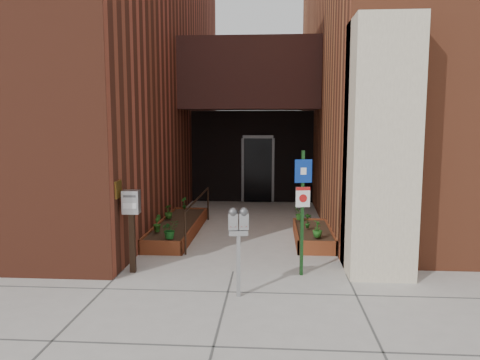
# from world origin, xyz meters

# --- Properties ---
(ground) EXTENTS (80.00, 80.00, 0.00)m
(ground) POSITION_xyz_m (0.00, 0.00, 0.00)
(ground) COLOR #9E9991
(ground) RESTS_ON ground
(architecture) EXTENTS (20.00, 14.60, 10.00)m
(architecture) POSITION_xyz_m (-0.18, 6.89, 4.98)
(architecture) COLOR brown
(architecture) RESTS_ON ground
(planter_left) EXTENTS (0.90, 3.60, 0.30)m
(planter_left) POSITION_xyz_m (-1.55, 2.70, 0.13)
(planter_left) COLOR brown
(planter_left) RESTS_ON ground
(planter_right) EXTENTS (0.80, 2.20, 0.30)m
(planter_right) POSITION_xyz_m (1.60, 2.20, 0.13)
(planter_right) COLOR brown
(planter_right) RESTS_ON ground
(handrail) EXTENTS (0.04, 3.34, 0.90)m
(handrail) POSITION_xyz_m (-1.05, 2.65, 0.75)
(handrail) COLOR black
(handrail) RESTS_ON ground
(parking_meter) EXTENTS (0.32, 0.17, 1.39)m
(parking_meter) POSITION_xyz_m (0.18, -1.16, 1.08)
(parking_meter) COLOR #9B9C9E
(parking_meter) RESTS_ON ground
(sign_post) EXTENTS (0.29, 0.10, 2.18)m
(sign_post) POSITION_xyz_m (1.21, -0.10, 1.34)
(sign_post) COLOR #153B16
(sign_post) RESTS_ON ground
(payment_dropbox) EXTENTS (0.31, 0.24, 1.48)m
(payment_dropbox) POSITION_xyz_m (-1.78, -0.13, 1.06)
(payment_dropbox) COLOR black
(payment_dropbox) RESTS_ON ground
(shrub_left_a) EXTENTS (0.48, 0.48, 0.39)m
(shrub_left_a) POSITION_xyz_m (-1.38, 1.10, 0.49)
(shrub_left_a) COLOR #18571B
(shrub_left_a) RESTS_ON planter_left
(shrub_left_b) EXTENTS (0.24, 0.24, 0.37)m
(shrub_left_b) POSITION_xyz_m (-1.79, 1.67, 0.48)
(shrub_left_b) COLOR #28621C
(shrub_left_b) RESTS_ON planter_left
(shrub_left_c) EXTENTS (0.27, 0.27, 0.35)m
(shrub_left_c) POSITION_xyz_m (-1.85, 3.02, 0.47)
(shrub_left_c) COLOR #265618
(shrub_left_c) RESTS_ON planter_left
(shrub_left_d) EXTENTS (0.24, 0.24, 0.32)m
(shrub_left_d) POSITION_xyz_m (-1.71, 4.30, 0.46)
(shrub_left_d) COLOR #1D621C
(shrub_left_d) RESTS_ON planter_left
(shrub_right_a) EXTENTS (0.20, 0.20, 0.35)m
(shrub_right_a) POSITION_xyz_m (1.62, 1.43, 0.47)
(shrub_right_a) COLOR #215E1B
(shrub_right_a) RESTS_ON planter_right
(shrub_right_b) EXTENTS (0.23, 0.23, 0.34)m
(shrub_right_b) POSITION_xyz_m (1.48, 2.23, 0.47)
(shrub_right_b) COLOR #1B5117
(shrub_right_b) RESTS_ON planter_right
(shrub_right_c) EXTENTS (0.30, 0.30, 0.31)m
(shrub_right_c) POSITION_xyz_m (1.35, 3.10, 0.46)
(shrub_right_c) COLOR #225A19
(shrub_right_c) RESTS_ON planter_right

